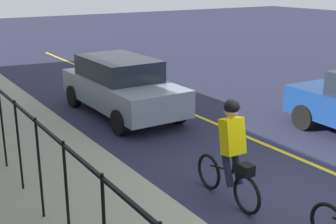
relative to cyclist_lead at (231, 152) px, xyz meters
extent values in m
plane|color=#25263C|center=(-0.59, -0.90, -0.91)|extent=(80.00, 80.00, 0.00)
cylinder|color=black|center=(-0.17, 2.90, 0.04)|extent=(0.04, 0.04, 1.60)
cylinder|color=black|center=(0.98, 2.90, 0.04)|extent=(0.04, 0.04, 1.60)
cylinder|color=black|center=(2.12, 2.90, 0.04)|extent=(0.04, 0.04, 1.60)
cylinder|color=black|center=(3.26, 2.90, 0.04)|extent=(0.04, 0.04, 1.60)
cube|color=black|center=(0.41, 2.90, 0.79)|extent=(14.86, 0.04, 0.04)
torus|color=black|center=(0.60, -0.02, -0.58)|extent=(0.66, 0.09, 0.66)
torus|color=black|center=(-0.44, 0.02, -0.58)|extent=(0.66, 0.09, 0.66)
cube|color=black|center=(0.08, 0.00, -0.33)|extent=(0.93, 0.08, 0.24)
cylinder|color=black|center=(-0.07, 0.00, -0.18)|extent=(0.03, 0.03, 0.35)
cube|color=yellow|center=(-0.02, 0.00, 0.29)|extent=(0.35, 0.37, 0.63)
sphere|color=tan|center=(0.03, 0.00, 0.71)|extent=(0.22, 0.22, 0.22)
sphere|color=black|center=(0.03, 0.00, 0.78)|extent=(0.26, 0.26, 0.26)
cylinder|color=#191E38|center=(-0.04, 0.10, -0.23)|extent=(0.34, 0.13, 0.65)
cylinder|color=#191E38|center=(-0.04, -0.10, -0.23)|extent=(0.34, 0.13, 0.65)
cube|color=black|center=(-0.39, 0.02, -0.16)|extent=(0.25, 0.21, 0.18)
cylinder|color=black|center=(1.94, -4.08, -0.59)|extent=(0.65, 0.25, 0.64)
cube|color=#8793A0|center=(5.58, -0.84, -0.24)|extent=(4.41, 1.82, 0.70)
cube|color=#1E232D|center=(5.78, -0.83, 0.39)|extent=(2.47, 1.59, 0.56)
cylinder|color=black|center=(4.09, -1.69, -0.59)|extent=(0.64, 0.22, 0.64)
cylinder|color=black|center=(4.08, 0.01, -0.59)|extent=(0.64, 0.22, 0.64)
cylinder|color=black|center=(7.08, -1.68, -0.59)|extent=(0.64, 0.22, 0.64)
cylinder|color=black|center=(7.07, 0.02, -0.59)|extent=(0.64, 0.22, 0.64)
camera|label=1|loc=(-5.25, 4.62, 2.78)|focal=47.91mm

